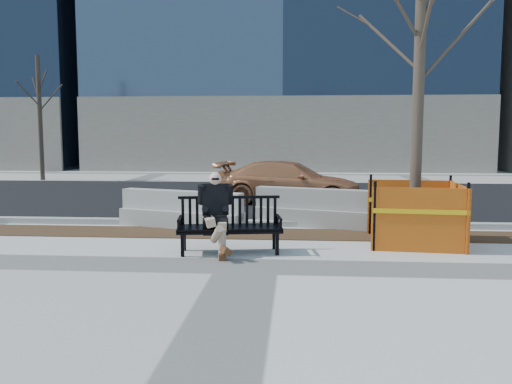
% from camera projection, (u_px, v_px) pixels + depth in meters
% --- Properties ---
extents(ground, '(120.00, 120.00, 0.00)m').
position_uv_depth(ground, '(248.00, 266.00, 7.95)').
color(ground, beige).
rests_on(ground, ground).
extents(mulch_strip, '(40.00, 1.20, 0.02)m').
position_uv_depth(mulch_strip, '(259.00, 234.00, 10.53)').
color(mulch_strip, '#47301C').
rests_on(mulch_strip, ground).
extents(asphalt_street, '(60.00, 10.40, 0.01)m').
position_uv_depth(asphalt_street, '(273.00, 197.00, 16.67)').
color(asphalt_street, black).
rests_on(asphalt_street, ground).
extents(curb, '(60.00, 0.25, 0.12)m').
position_uv_depth(curb, '(262.00, 223.00, 11.47)').
color(curb, '#9E9B93').
rests_on(curb, ground).
extents(bench, '(1.87, 0.90, 0.95)m').
position_uv_depth(bench, '(230.00, 253.00, 8.87)').
color(bench, black).
rests_on(bench, ground).
extents(seated_man, '(0.72, 1.04, 1.35)m').
position_uv_depth(seated_man, '(216.00, 252.00, 8.90)').
color(seated_man, black).
rests_on(seated_man, ground).
extents(tree_fence, '(2.63, 2.63, 6.04)m').
position_uv_depth(tree_fence, '(413.00, 243.00, 9.62)').
color(tree_fence, orange).
rests_on(tree_fence, ground).
extents(sedan, '(4.46, 2.42, 1.23)m').
position_uv_depth(sedan, '(289.00, 203.00, 15.19)').
color(sedan, '#B06B41').
rests_on(sedan, ground).
extents(jersey_barrier_left, '(2.85, 1.39, 0.81)m').
position_uv_depth(jersey_barrier_left, '(182.00, 228.00, 11.26)').
color(jersey_barrier_left, '#A4A199').
rests_on(jersey_barrier_left, ground).
extents(jersey_barrier_right, '(2.95, 1.43, 0.83)m').
position_uv_depth(jersey_barrier_right, '(320.00, 226.00, 11.40)').
color(jersey_barrier_right, gray).
rests_on(jersey_barrier_right, ground).
extents(far_tree_left, '(2.63, 2.63, 5.81)m').
position_uv_depth(far_tree_left, '(43.00, 180.00, 23.01)').
color(far_tree_left, '#403429').
rests_on(far_tree_left, ground).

